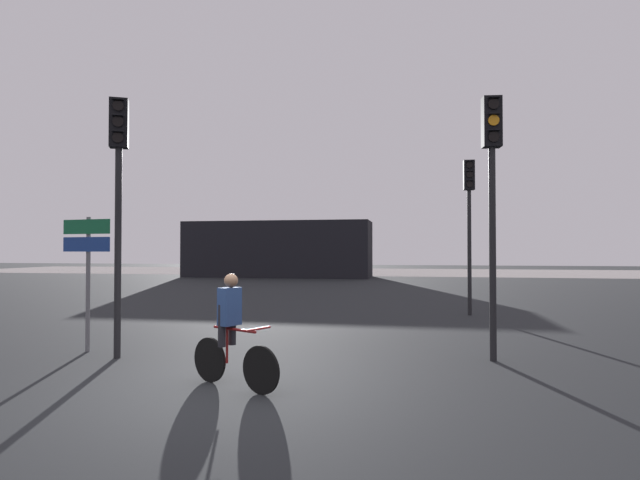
# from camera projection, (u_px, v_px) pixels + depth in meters

# --- Properties ---
(ground_plane) EXTENTS (120.00, 120.00, 0.00)m
(ground_plane) POSITION_uv_depth(u_px,v_px,m) (221.00, 389.00, 7.00)
(ground_plane) COLOR black
(water_strip) EXTENTS (80.00, 16.00, 0.01)m
(water_strip) POSITION_uv_depth(u_px,v_px,m) (382.00, 272.00, 45.15)
(water_strip) COLOR #9E937F
(water_strip) RESTS_ON ground
(distant_building) EXTENTS (13.52, 4.00, 4.05)m
(distant_building) POSITION_uv_depth(u_px,v_px,m) (278.00, 249.00, 36.63)
(distant_building) COLOR black
(distant_building) RESTS_ON ground
(traffic_light_far_right) EXTENTS (0.33, 0.34, 4.68)m
(traffic_light_far_right) POSITION_uv_depth(u_px,v_px,m) (469.00, 208.00, 15.06)
(traffic_light_far_right) COLOR black
(traffic_light_far_right) RESTS_ON ground
(traffic_light_near_left) EXTENTS (0.39, 0.41, 4.73)m
(traffic_light_near_left) POSITION_uv_depth(u_px,v_px,m) (119.00, 178.00, 9.10)
(traffic_light_near_left) COLOR black
(traffic_light_near_left) RESTS_ON ground
(traffic_light_near_right) EXTENTS (0.35, 0.36, 4.69)m
(traffic_light_near_right) POSITION_uv_depth(u_px,v_px,m) (492.00, 178.00, 8.86)
(traffic_light_near_right) COLOR black
(traffic_light_near_right) RESTS_ON ground
(direction_sign_post) EXTENTS (1.09, 0.19, 2.60)m
(direction_sign_post) POSITION_uv_depth(u_px,v_px,m) (87.00, 259.00, 9.60)
(direction_sign_post) COLOR slate
(direction_sign_post) RESTS_ON ground
(cyclist) EXTENTS (1.54, 0.83, 1.62)m
(cyclist) POSITION_uv_depth(u_px,v_px,m) (231.00, 330.00, 7.13)
(cyclist) COLOR black
(cyclist) RESTS_ON ground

